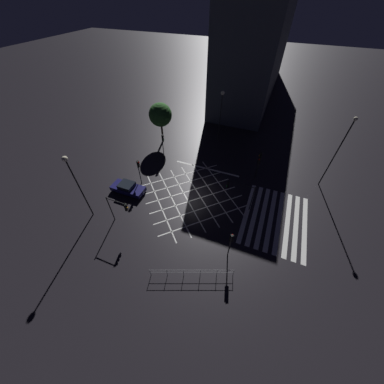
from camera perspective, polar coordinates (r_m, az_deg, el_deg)
The scene contains 16 objects.
ground_plane at distance 26.82m, azimuth 0.00°, elevation -0.83°, with size 200.00×200.00×0.00m, color black.
road_markings at distance 26.09m, azimuth 13.36°, elevation -4.14°, with size 14.11×20.57×0.01m.
office_building at distance 55.81m, azimuth 17.14°, elevation 33.08°, with size 36.36×10.06×18.37m.
traffic_light_median_south at distance 24.21m, azimuth 12.29°, elevation 0.71°, with size 0.36×3.14×3.66m.
traffic_light_ne_cross at distance 32.17m, azimuth -7.77°, elevation 13.35°, with size 0.36×0.39×3.58m.
traffic_light_sw_main at distance 20.23m, azimuth 10.32°, elevation -12.74°, with size 0.39×0.36×3.30m.
traffic_light_median_north at distance 27.53m, azimuth -13.99°, elevation 6.33°, with size 0.36×0.39×3.65m.
traffic_light_se_main at distance 28.92m, azimuth 17.21°, elevation 7.22°, with size 0.39×0.36×3.40m.
traffic_light_nw_cross at distance 23.19m, azimuth -18.84°, elevation -3.81°, with size 0.36×2.55×3.62m.
traffic_light_se_cross at distance 29.28m, azimuth 17.61°, elevation 8.29°, with size 0.36×0.39×3.77m.
street_lamp_east at distance 29.80m, azimuth 34.80°, elevation 10.11°, with size 0.43×0.43×9.31m.
street_lamp_west at distance 34.36m, azimuth 7.83°, elevation 21.69°, with size 0.54×0.54×8.04m.
street_lamp_far at distance 23.56m, azimuth -29.00°, elevation 3.70°, with size 0.52×0.52×8.09m.
street_tree_near at distance 35.03m, azimuth -8.44°, elevation 19.67°, with size 3.53×3.53×6.29m.
waiting_car at distance 28.12m, azimuth -16.75°, elevation 1.07°, with size 1.81×4.30×1.24m.
pedestrian_railing at distance 20.40m, azimuth 0.00°, elevation -20.52°, with size 2.83×7.00×1.05m.
Camera 1 is at (-17.35, -6.95, 19.24)m, focal length 20.00 mm.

